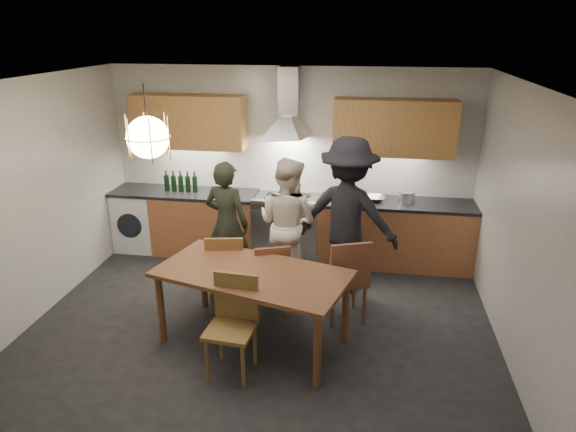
# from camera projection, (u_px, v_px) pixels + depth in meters

# --- Properties ---
(ground) EXTENTS (5.00, 5.00, 0.00)m
(ground) POSITION_uv_depth(u_px,v_px,m) (259.00, 332.00, 5.50)
(ground) COLOR black
(ground) RESTS_ON ground
(room_shell) EXTENTS (5.02, 4.52, 2.61)m
(room_shell) POSITION_uv_depth(u_px,v_px,m) (255.00, 179.00, 4.91)
(room_shell) COLOR silver
(room_shell) RESTS_ON ground
(counter_run) EXTENTS (5.00, 0.62, 0.90)m
(counter_run) POSITION_uv_depth(u_px,v_px,m) (289.00, 227.00, 7.15)
(counter_run) COLOR #BA7447
(counter_run) RESTS_ON ground
(range_stove) EXTENTS (0.90, 0.60, 0.92)m
(range_stove) POSITION_uv_depth(u_px,v_px,m) (287.00, 228.00, 7.15)
(range_stove) COLOR silver
(range_stove) RESTS_ON ground
(wall_fixtures) EXTENTS (4.30, 0.54, 1.10)m
(wall_fixtures) POSITION_uv_depth(u_px,v_px,m) (288.00, 124.00, 6.76)
(wall_fixtures) COLOR tan
(wall_fixtures) RESTS_ON ground
(pendant_lamp) EXTENTS (0.43, 0.43, 0.70)m
(pendant_lamp) POSITION_uv_depth(u_px,v_px,m) (148.00, 137.00, 4.82)
(pendant_lamp) COLOR black
(pendant_lamp) RESTS_ON ground
(dining_table) EXTENTS (2.07, 1.42, 0.80)m
(dining_table) POSITION_uv_depth(u_px,v_px,m) (252.00, 280.00, 5.12)
(dining_table) COLOR brown
(dining_table) RESTS_ON ground
(chair_back_left) EXTENTS (0.49, 0.49, 0.93)m
(chair_back_left) POSITION_uv_depth(u_px,v_px,m) (226.00, 267.00, 5.78)
(chair_back_left) COLOR brown
(chair_back_left) RESTS_ON ground
(chair_back_mid) EXTENTS (0.50, 0.50, 0.87)m
(chair_back_mid) POSITION_uv_depth(u_px,v_px,m) (272.00, 275.00, 5.68)
(chair_back_mid) COLOR brown
(chair_back_mid) RESTS_ON ground
(chair_back_right) EXTENTS (0.57, 0.57, 0.98)m
(chair_back_right) POSITION_uv_depth(u_px,v_px,m) (347.00, 276.00, 5.52)
(chair_back_right) COLOR brown
(chair_back_right) RESTS_ON ground
(chair_front) EXTENTS (0.47, 0.47, 0.95)m
(chair_front) POSITION_uv_depth(u_px,v_px,m) (233.00, 317.00, 4.77)
(chair_front) COLOR brown
(chair_front) RESTS_ON ground
(person_left) EXTENTS (0.65, 0.51, 1.58)m
(person_left) POSITION_uv_depth(u_px,v_px,m) (227.00, 224.00, 6.34)
(person_left) COLOR black
(person_left) RESTS_ON ground
(person_mid) EXTENTS (0.98, 0.90, 1.64)m
(person_mid) POSITION_uv_depth(u_px,v_px,m) (287.00, 223.00, 6.27)
(person_mid) COLOR beige
(person_mid) RESTS_ON ground
(person_right) EXTENTS (1.36, 0.98, 1.91)m
(person_right) POSITION_uv_depth(u_px,v_px,m) (348.00, 216.00, 6.13)
(person_right) COLOR black
(person_right) RESTS_ON ground
(mixing_bowl) EXTENTS (0.30, 0.30, 0.07)m
(mixing_bowl) POSITION_uv_depth(u_px,v_px,m) (375.00, 198.00, 6.81)
(mixing_bowl) COLOR #B6B6BA
(mixing_bowl) RESTS_ON counter_run
(stock_pot) EXTENTS (0.21, 0.21, 0.15)m
(stock_pot) POSITION_uv_depth(u_px,v_px,m) (406.00, 197.00, 6.72)
(stock_pot) COLOR silver
(stock_pot) RESTS_ON counter_run
(wine_bottles) EXTENTS (0.48, 0.07, 0.29)m
(wine_bottles) POSITION_uv_depth(u_px,v_px,m) (181.00, 181.00, 7.16)
(wine_bottles) COLOR black
(wine_bottles) RESTS_ON counter_run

